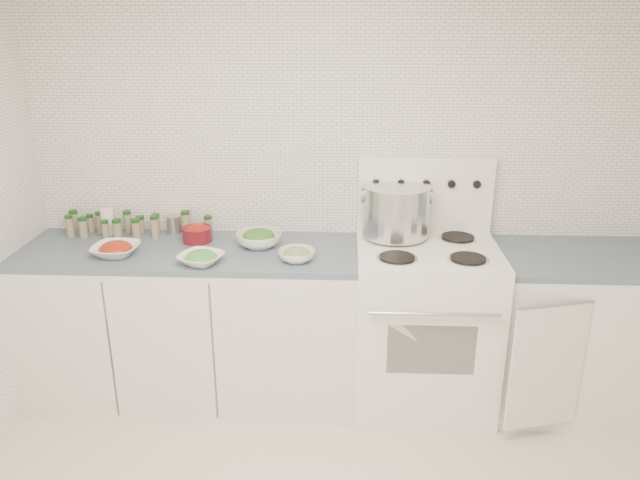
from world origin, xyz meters
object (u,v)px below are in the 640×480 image
at_px(bowl_tomato, 116,249).
at_px(bowl_snowpea, 201,258).
at_px(stock_pot, 396,209).
at_px(stove, 424,320).

xyz_separation_m(bowl_tomato, bowl_snowpea, (0.48, -0.10, -0.00)).
bearing_deg(stock_pot, bowl_tomato, -169.78).
distance_m(stock_pot, bowl_snowpea, 1.09).
height_order(stove, stock_pot, stove).
distance_m(bowl_tomato, bowl_snowpea, 0.49).
distance_m(stove, stock_pot, 0.65).
xyz_separation_m(stock_pot, bowl_snowpea, (-1.02, -0.37, -0.17)).
bearing_deg(bowl_tomato, bowl_snowpea, -11.50).
bearing_deg(bowl_snowpea, stock_pot, 19.86).
relative_size(bowl_tomato, bowl_snowpea, 0.89).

